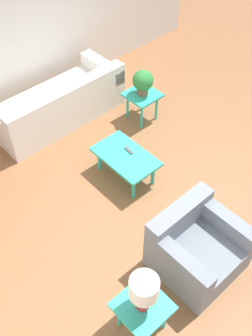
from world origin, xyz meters
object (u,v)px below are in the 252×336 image
at_px(coffee_table, 126,158).
at_px(potted_plant, 143,81).
at_px(side_table_plant, 142,98).
at_px(table_lamp, 144,290).
at_px(sofa, 58,105).
at_px(side_table_lamp, 142,309).
at_px(armchair, 196,248).

xyz_separation_m(coffee_table, potted_plant, (0.78, -1.06, 0.36)).
relative_size(side_table_plant, potted_plant, 1.20).
height_order(coffee_table, potted_plant, potted_plant).
bearing_deg(table_lamp, potted_plant, -43.61).
bearing_deg(sofa, side_table_lamp, 67.13).
relative_size(armchair, side_table_plant, 1.85).
bearing_deg(side_table_lamp, sofa, -21.96).
distance_m(potted_plant, table_lamp, 3.43).
height_order(coffee_table, table_lamp, table_lamp).
bearing_deg(potted_plant, coffee_table, 126.44).
relative_size(armchair, side_table_lamp, 1.85).
height_order(coffee_table, side_table_lamp, side_table_lamp).
bearing_deg(coffee_table, potted_plant, -53.56).
bearing_deg(armchair, table_lamp, -172.03).
bearing_deg(side_table_lamp, potted_plant, -43.61).
height_order(side_table_plant, side_table_lamp, same).
height_order(armchair, potted_plant, potted_plant).
bearing_deg(armchair, side_table_lamp, -172.03).
bearing_deg(side_table_lamp, coffee_table, -37.51).
distance_m(sofa, side_table_plant, 1.35).
bearing_deg(side_table_plant, table_lamp, 136.39).
bearing_deg(coffee_table, table_lamp, 142.49).
distance_m(side_table_lamp, table_lamp, 0.40).
relative_size(sofa, side_table_lamp, 4.39).
bearing_deg(sofa, side_table_plant, 137.64).
height_order(side_table_lamp, table_lamp, table_lamp).
xyz_separation_m(side_table_plant, potted_plant, (0.00, -0.00, 0.31)).
distance_m(sofa, side_table_lamp, 3.64).
relative_size(armchair, potted_plant, 2.22).
xyz_separation_m(sofa, coffee_table, (-1.67, 0.06, 0.07)).
bearing_deg(side_table_plant, side_table_lamp, 136.39).
bearing_deg(table_lamp, sofa, -21.96).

